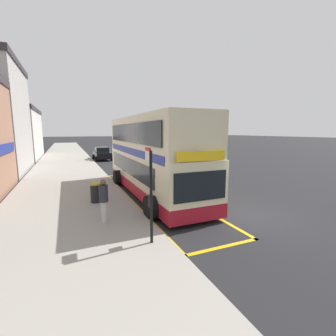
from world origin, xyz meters
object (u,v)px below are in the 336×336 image
(parked_car_black_distant, at_px, (102,154))
(parked_car_maroon_kerbside, at_px, (138,147))
(litter_bin, at_px, (96,193))
(pedestrian_waiting_near_sign, at_px, (104,199))
(bus_stop_sign, at_px, (150,189))
(double_decker_bus, at_px, (152,158))

(parked_car_black_distant, bearing_deg, parked_car_maroon_kerbside, 55.96)
(litter_bin, bearing_deg, pedestrian_waiting_near_sign, -90.31)
(bus_stop_sign, distance_m, litter_bin, 5.32)
(bus_stop_sign, relative_size, parked_car_black_distant, 0.71)
(bus_stop_sign, distance_m, parked_car_maroon_kerbside, 36.09)
(double_decker_bus, relative_size, bus_stop_sign, 3.65)
(pedestrian_waiting_near_sign, height_order, litter_bin, pedestrian_waiting_near_sign)
(bus_stop_sign, height_order, parked_car_black_distant, bus_stop_sign)
(litter_bin, bearing_deg, parked_car_maroon_kerbside, 70.21)
(bus_stop_sign, bearing_deg, litter_bin, 102.17)
(double_decker_bus, distance_m, pedestrian_waiting_near_sign, 5.08)
(parked_car_maroon_kerbside, distance_m, litter_bin, 31.58)
(double_decker_bus, bearing_deg, parked_car_maroon_kerbside, 75.48)
(pedestrian_waiting_near_sign, distance_m, litter_bin, 2.85)
(parked_car_black_distant, relative_size, pedestrian_waiting_near_sign, 2.51)
(bus_stop_sign, height_order, parked_car_maroon_kerbside, bus_stop_sign)
(double_decker_bus, xyz_separation_m, bus_stop_sign, (-2.15, -6.00, -0.21))
(bus_stop_sign, bearing_deg, parked_car_maroon_kerbside, 74.56)
(pedestrian_waiting_near_sign, bearing_deg, double_decker_bus, 49.06)
(double_decker_bus, distance_m, litter_bin, 3.67)
(parked_car_black_distant, xyz_separation_m, parked_car_maroon_kerbside, (7.81, 11.04, 0.00))
(litter_bin, bearing_deg, double_decker_bus, 16.21)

